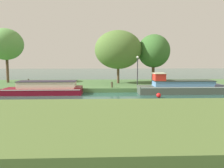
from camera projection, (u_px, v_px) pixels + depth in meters
ground_plane at (109, 96)px, 20.76m from camera, size 120.00×120.00×0.00m
riverbank_far at (107, 85)px, 27.69m from camera, size 72.00×10.00×0.40m
riverbank_near at (115, 120)px, 11.79m from camera, size 72.00×10.00×0.40m
slate_barge at (179, 87)px, 22.17m from camera, size 7.56×2.15×1.90m
maroon_narrowboat at (45, 88)px, 21.64m from camera, size 6.93×2.17×1.22m
willow_tree_left at (6, 44)px, 27.80m from camera, size 4.02×4.61×6.30m
willow_tree_centre at (118, 50)px, 27.11m from camera, size 5.32×4.32×6.00m
willow_tree_right at (154, 51)px, 27.85m from camera, size 3.70×4.42×5.61m
lamp_post at (137, 68)px, 24.03m from camera, size 0.24×0.24×3.07m
mooring_post_near at (29, 83)px, 23.02m from camera, size 0.15×0.15×0.86m
mooring_post_far at (112, 85)px, 23.38m from camera, size 0.19×0.19×0.55m
channel_buoy at (159, 95)px, 19.76m from camera, size 0.39×0.39×0.39m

